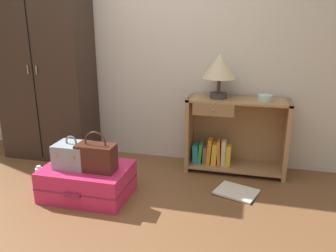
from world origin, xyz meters
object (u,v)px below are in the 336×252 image
object	(u,v)px
train_case	(72,155)
handbag	(96,157)
bowl	(265,98)
open_book_on_floor	(236,192)
suitcase_large	(88,181)
bookshelf	(232,136)
wardrobe	(45,67)
bottle	(40,177)
table_lamp	(220,68)

from	to	relation	value
train_case	handbag	world-z (taller)	handbag
bowl	open_book_on_floor	size ratio (longest dim) A/B	0.30
bowl	train_case	world-z (taller)	bowl
suitcase_large	bookshelf	bearing A→B (deg)	35.87
wardrobe	bowl	xyz separation A→B (m)	(2.31, 0.02, -0.22)
handbag	bottle	bearing A→B (deg)	173.16
suitcase_large	train_case	size ratio (longest dim) A/B	2.65
bookshelf	table_lamp	world-z (taller)	table_lamp
wardrobe	train_case	size ratio (longest dim) A/B	7.18
bookshelf	bottle	xyz separation A→B (m)	(-1.69, -0.83, -0.27)
wardrobe	suitcase_large	world-z (taller)	wardrobe
train_case	open_book_on_floor	xyz separation A→B (m)	(1.39, 0.38, -0.37)
handbag	bowl	bearing A→B (deg)	32.56
bookshelf	train_case	distance (m)	1.57
bookshelf	train_case	xyz separation A→B (m)	(-1.30, -0.87, 0.01)
bookshelf	suitcase_large	distance (m)	1.48
bowl	suitcase_large	size ratio (longest dim) A/B	0.18
bookshelf	open_book_on_floor	size ratio (longest dim) A/B	2.26
bookshelf	bottle	world-z (taller)	bookshelf
bookshelf	handbag	size ratio (longest dim) A/B	2.86
bookshelf	bottle	size ratio (longest dim) A/B	4.66
open_book_on_floor	handbag	bearing A→B (deg)	-160.73
bookshelf	train_case	world-z (taller)	bookshelf
wardrobe	bottle	xyz separation A→B (m)	(0.33, -0.76, -0.91)
train_case	open_book_on_floor	world-z (taller)	train_case
suitcase_large	handbag	xyz separation A→B (m)	(0.12, -0.05, 0.26)
suitcase_large	bowl	bearing A→B (deg)	29.03
wardrobe	bookshelf	size ratio (longest dim) A/B	2.04
bowl	train_case	xyz separation A→B (m)	(-1.59, -0.83, -0.41)
train_case	handbag	distance (m)	0.24
bookshelf	wardrobe	bearing A→B (deg)	-178.24
wardrobe	train_case	xyz separation A→B (m)	(0.72, -0.81, -0.63)
train_case	bookshelf	bearing A→B (deg)	33.91
table_lamp	bowl	distance (m)	0.52
wardrobe	bottle	world-z (taller)	wardrobe
bookshelf	table_lamp	size ratio (longest dim) A/B	2.30
bookshelf	suitcase_large	world-z (taller)	bookshelf
wardrobe	bookshelf	world-z (taller)	wardrobe
bottle	wardrobe	bearing A→B (deg)	113.35
suitcase_large	train_case	xyz separation A→B (m)	(-0.12, -0.02, 0.24)
bookshelf	bottle	distance (m)	1.90
bottle	table_lamp	bearing A→B (deg)	28.02
handbag	wardrobe	bearing A→B (deg)	138.73
bowl	bottle	distance (m)	2.24
train_case	table_lamp	bearing A→B (deg)	37.01
wardrobe	train_case	distance (m)	1.25
table_lamp	open_book_on_floor	world-z (taller)	table_lamp
wardrobe	handbag	xyz separation A→B (m)	(0.96, -0.84, -0.61)
wardrobe	table_lamp	xyz separation A→B (m)	(1.86, 0.05, 0.05)
table_lamp	open_book_on_floor	size ratio (longest dim) A/B	0.99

